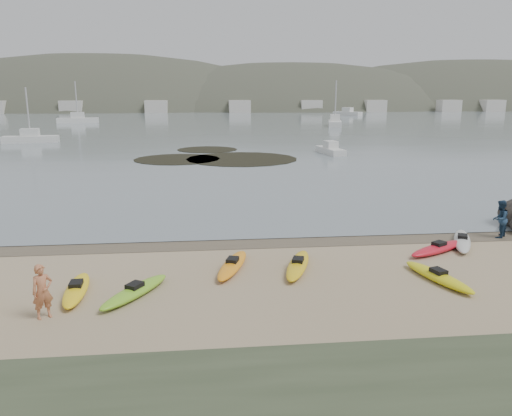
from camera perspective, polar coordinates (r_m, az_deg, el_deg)
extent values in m
plane|color=tan|center=(23.04, 0.00, -3.64)|extent=(600.00, 600.00, 0.00)
plane|color=brown|center=(22.75, 0.08, -3.84)|extent=(60.00, 60.00, 0.00)
plane|color=slate|center=(322.02, -5.64, 11.87)|extent=(1200.00, 1200.00, 0.00)
ellipsoid|color=beige|center=(24.09, 22.50, -3.49)|extent=(2.28, 3.67, 0.34)
ellipsoid|color=yellow|center=(19.23, 20.09, -7.38)|extent=(1.61, 3.50, 0.34)
ellipsoid|color=yellow|center=(19.30, 4.81, -6.52)|extent=(1.81, 3.58, 0.34)
ellipsoid|color=red|center=(22.61, 20.16, -4.34)|extent=(3.46, 2.39, 0.34)
ellipsoid|color=#7DC226|center=(17.29, -13.66, -9.25)|extent=(2.34, 3.23, 0.34)
ellipsoid|color=orange|center=(19.25, -2.70, -6.54)|extent=(1.72, 3.49, 0.34)
ellipsoid|color=yellow|center=(17.99, -19.83, -8.78)|extent=(0.89, 3.16, 0.34)
imported|color=#C2754D|center=(16.36, -23.22, -8.76)|extent=(0.73, 0.68, 1.68)
imported|color=navy|center=(25.79, 26.11, -1.13)|extent=(1.09, 1.08, 1.78)
cylinder|color=black|center=(51.01, -9.01, 5.51)|extent=(8.64, 8.64, 0.04)
cylinder|color=black|center=(50.67, -1.64, 5.61)|extent=(11.25, 11.25, 0.04)
cylinder|color=black|center=(59.20, -5.59, 6.64)|extent=(7.01, 7.01, 0.04)
cube|color=silver|center=(74.12, -24.36, 7.21)|extent=(7.27, 2.83, 0.99)
cube|color=silver|center=(55.61, 8.50, 6.51)|extent=(2.24, 5.53, 0.75)
cube|color=silver|center=(101.33, 8.99, 9.54)|extent=(4.35, 8.98, 1.21)
cube|color=silver|center=(118.13, -19.69, 9.44)|extent=(9.00, 3.80, 1.22)
cube|color=silver|center=(149.92, 10.41, 10.60)|extent=(7.41, 8.31, 1.22)
ellipsoid|color=#384235|center=(222.48, -17.06, 6.18)|extent=(220.00, 120.00, 80.00)
ellipsoid|color=#384235|center=(216.31, 4.06, 7.26)|extent=(200.00, 110.00, 68.00)
ellipsoid|color=#384235|center=(254.51, 22.99, 6.73)|extent=(230.00, 130.00, 76.00)
cube|color=beige|center=(171.66, -19.67, 10.82)|extent=(7.00, 5.00, 4.00)
cube|color=beige|center=(167.74, -11.53, 11.27)|extent=(7.00, 5.00, 4.00)
cube|color=beige|center=(167.21, -3.15, 11.51)|extent=(7.00, 5.00, 4.00)
cube|color=beige|center=(170.10, 5.12, 11.50)|extent=(7.00, 5.00, 4.00)
cube|color=beige|center=(176.23, 12.95, 11.28)|extent=(7.00, 5.00, 4.00)
cube|color=beige|center=(185.30, 20.13, 10.90)|extent=(7.00, 5.00, 4.00)
cube|color=beige|center=(196.89, 26.53, 10.42)|extent=(7.00, 5.00, 4.00)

